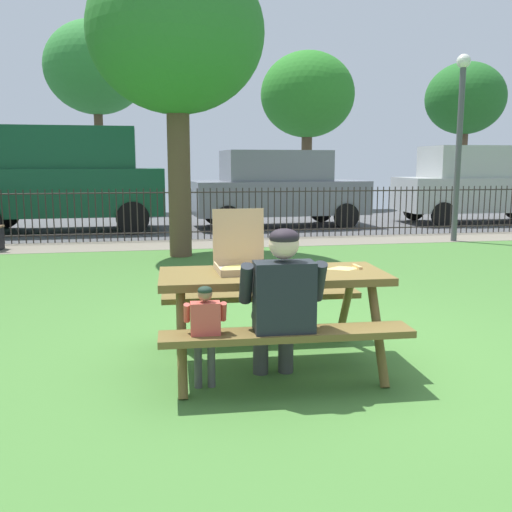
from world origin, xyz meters
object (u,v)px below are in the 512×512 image
object	(u,v)px
lamp_post_walkway	(460,128)
far_tree_midleft	(96,68)
pizza_box_open	(242,259)
pizza_slice_on_table	(346,267)
tree_near_table	(176,35)
parked_car_right	(278,188)
parked_car_center	(63,177)
picnic_table_foreground	(273,293)
parked_car_far_right	(484,183)
child_at_table	(205,328)
adult_at_table	(281,301)
far_tree_center	(307,95)
far_tree_midright	(465,99)

from	to	relation	value
lamp_post_walkway	far_tree_midleft	world-z (taller)	far_tree_midleft
pizza_box_open	pizza_slice_on_table	xyz separation A→B (m)	(0.86, -0.08, -0.09)
tree_near_table	far_tree_midleft	xyz separation A→B (m)	(-2.17, 10.40, 1.02)
pizza_slice_on_table	far_tree_midleft	bearing A→B (deg)	101.45
lamp_post_walkway	parked_car_right	xyz separation A→B (m)	(-3.07, 3.32, -1.33)
tree_near_table	parked_car_right	world-z (taller)	tree_near_table
parked_car_center	far_tree_midleft	size ratio (longest dim) A/B	0.75
picnic_table_foreground	parked_car_right	xyz separation A→B (m)	(2.26, 9.92, 0.41)
lamp_post_walkway	far_tree_midleft	size ratio (longest dim) A/B	0.60
parked_car_right	parked_car_far_right	distance (m)	5.78
tree_near_table	child_at_table	bearing A→B (deg)	-91.41
adult_at_table	far_tree_center	size ratio (longest dim) A/B	0.21
lamp_post_walkway	far_tree_center	xyz separation A→B (m)	(-0.61, 9.50, 1.69)
parked_car_far_right	far_tree_center	size ratio (longest dim) A/B	0.84
child_at_table	far_tree_center	world-z (taller)	far_tree_center
pizza_box_open	child_at_table	xyz separation A→B (m)	(-0.37, -0.66, -0.37)
pizza_box_open	tree_near_table	bearing A→B (deg)	92.22
child_at_table	parked_car_far_right	distance (m)	13.56
far_tree_midleft	pizza_box_open	bearing A→B (deg)	-81.50
parked_car_center	child_at_table	bearing A→B (deg)	-77.16
picnic_table_foreground	adult_at_table	bearing A→B (deg)	-95.21
pizza_box_open	child_at_table	world-z (taller)	pizza_box_open
picnic_table_foreground	far_tree_midleft	xyz separation A→B (m)	(-2.61, 16.10, 4.16)
adult_at_table	parked_car_far_right	xyz separation A→B (m)	(8.08, 10.42, 0.44)
pizza_slice_on_table	lamp_post_walkway	distance (m)	8.20
child_at_table	tree_near_table	size ratio (longest dim) A/B	0.16
child_at_table	lamp_post_walkway	distance (m)	9.44
far_tree_midleft	far_tree_midright	size ratio (longest dim) A/B	1.17
far_tree_center	far_tree_midright	xyz separation A→B (m)	(6.20, 0.00, -0.02)
picnic_table_foreground	lamp_post_walkway	distance (m)	8.66
lamp_post_walkway	parked_car_right	distance (m)	4.72
far_tree_midleft	lamp_post_walkway	bearing A→B (deg)	-50.09
adult_at_table	parked_car_far_right	bearing A→B (deg)	52.20
pizza_box_open	parked_car_right	bearing A→B (deg)	75.71
pizza_slice_on_table	adult_at_table	bearing A→B (deg)	-140.29
adult_at_table	far_tree_midleft	world-z (taller)	far_tree_midleft
picnic_table_foreground	parked_car_right	distance (m)	10.18
lamp_post_walkway	parked_car_center	xyz separation A→B (m)	(-8.31, 3.32, -1.03)
pizza_slice_on_table	far_tree_center	bearing A→B (deg)	75.69
pizza_slice_on_table	adult_at_table	xyz separation A→B (m)	(-0.68, -0.56, -0.12)
far_tree_midright	pizza_box_open	bearing A→B (deg)	-124.95
adult_at_table	pizza_box_open	bearing A→B (deg)	105.69
adult_at_table	lamp_post_walkway	size ratio (longest dim) A/B	0.31
picnic_table_foreground	pizza_slice_on_table	bearing A→B (deg)	5.85
child_at_table	far_tree_midleft	bearing A→B (deg)	96.92
adult_at_table	parked_car_center	world-z (taller)	parked_car_center
tree_near_table	parked_car_center	distance (m)	5.49
pizza_box_open	parked_car_far_right	distance (m)	12.81
adult_at_table	child_at_table	xyz separation A→B (m)	(-0.55, -0.01, -0.16)
pizza_slice_on_table	adult_at_table	world-z (taller)	adult_at_table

